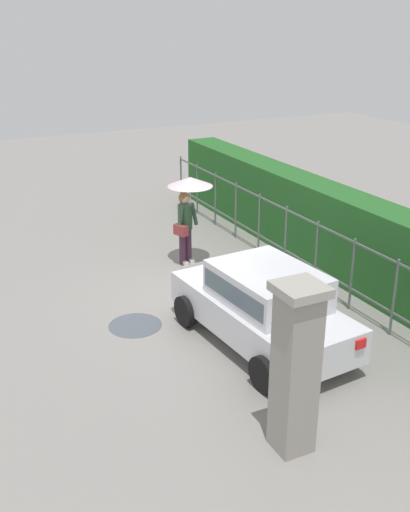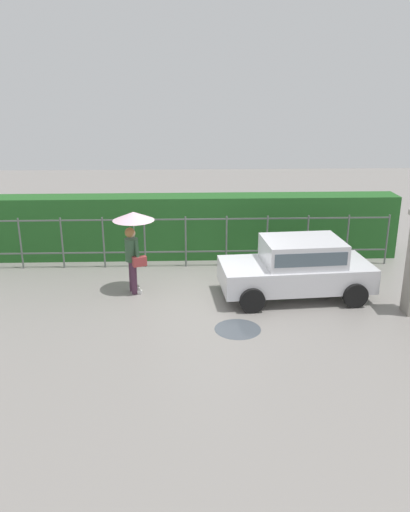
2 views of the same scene
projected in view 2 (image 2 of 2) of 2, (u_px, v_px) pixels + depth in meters
ground_plane at (208, 299)px, 12.86m from camera, size 40.00×40.00×0.00m
car at (298, 266)px, 12.80m from camera, size 3.85×2.10×1.48m
pedestrian at (133, 232)px, 12.82m from camera, size 1.04×1.04×2.09m
fence_section at (186, 239)px, 14.87m from camera, size 11.83×0.05×1.50m
hedge_row at (186, 226)px, 15.72m from camera, size 12.78×0.90×1.90m
puddle_near at (238, 329)px, 11.29m from camera, size 1.02×1.02×0.00m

